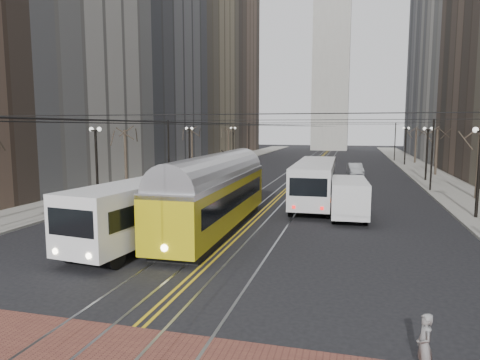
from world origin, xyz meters
The scene contains 20 objects.
ground centered at (0.00, 0.00, 0.00)m, with size 260.00×260.00×0.00m, color black.
sidewalk_left centered at (-15.00, 45.00, 0.07)m, with size 5.00×140.00×0.15m, color gray.
sidewalk_right centered at (15.00, 45.00, 0.07)m, with size 5.00×140.00×0.15m, color gray.
streetcar_rails centered at (0.00, 45.00, 0.00)m, with size 4.80×130.00×0.02m, color gray.
centre_lines centered at (0.00, 45.00, 0.01)m, with size 0.42×130.00×0.01m, color gold.
building_left_mid centered at (-25.50, 46.00, 17.00)m, with size 16.00×20.00×34.00m, color slate.
building_left_midfar centered at (-27.50, 66.00, 26.00)m, with size 20.00×20.00×52.00m, color #817359.
building_left_far centered at (-25.50, 86.00, 20.00)m, with size 16.00×20.00×40.00m, color brown.
building_right_far centered at (25.50, 86.00, 20.00)m, with size 16.00×20.00×40.00m, color slate.
clock_tower centered at (0.00, 102.00, 35.96)m, with size 12.00×12.00×66.00m.
lamp_posts centered at (0.00, 28.75, 2.80)m, with size 27.60×57.20×5.60m.
street_trees centered at (0.00, 35.25, 2.80)m, with size 31.68×53.28×5.60m.
trolley_wires centered at (0.00, 34.83, 3.77)m, with size 25.96×120.00×6.60m.
transit_bus centered at (-3.95, 8.77, 1.59)m, with size 2.66×12.75×3.19m, color white.
streetcar centered at (-1.58, 11.18, 1.68)m, with size 2.64×14.24×3.36m, color gold.
rear_bus centered at (3.24, 20.81, 1.63)m, with size 2.72×12.50×3.26m, color silver.
cargo_van centered at (5.79, 16.18, 1.26)m, with size 2.20×5.71×2.53m, color silver.
sedan_grey centered at (4.00, 24.26, 0.78)m, with size 1.83×4.55×1.55m, color #3D3E44.
sedan_silver centered at (6.30, 41.78, 0.75)m, with size 1.59×4.55×1.50m, color #9B9EA2.
pedestrian_b centered at (7.73, -1.50, 0.78)m, with size 0.56×0.37×1.53m, color gray.
Camera 1 is at (5.96, -11.79, 5.88)m, focal length 32.00 mm.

